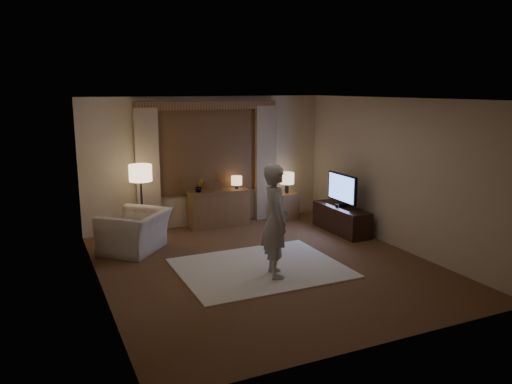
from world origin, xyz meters
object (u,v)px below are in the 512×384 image
sideboard (219,209)px  tv_stand (341,219)px  side_table (287,206)px  armchair (135,232)px  person (275,221)px

sideboard → tv_stand: (2.03, -1.39, -0.10)m
sideboard → side_table: sideboard is taller
armchair → person: person is taller
sideboard → tv_stand: sideboard is taller
sideboard → side_table: 1.54m
person → tv_stand: bearing=-43.2°
sideboard → side_table: size_ratio=2.14×
sideboard → armchair: bearing=-153.8°
sideboard → tv_stand: 2.46m
armchair → person: size_ratio=0.64×
sideboard → armchair: (-1.87, -0.92, -0.00)m
side_table → armchair: bearing=-165.7°
side_table → tv_stand: 1.43m
sideboard → side_table: (1.54, -0.05, -0.07)m
tv_stand → sideboard: bearing=145.6°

